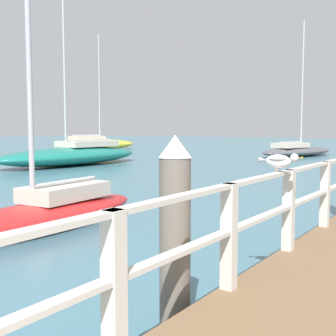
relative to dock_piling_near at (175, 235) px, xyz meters
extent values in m
cube|color=beige|center=(0.38, -1.25, -0.02)|extent=(0.12, 0.12, 0.97)
cube|color=beige|center=(0.38, 0.31, -0.02)|extent=(0.12, 0.12, 0.97)
cube|color=beige|center=(0.38, 1.87, -0.02)|extent=(0.12, 0.12, 0.97)
cube|color=beige|center=(0.38, 3.42, -0.02)|extent=(0.12, 0.12, 0.97)
cylinder|color=#6B6056|center=(0.00, 0.00, -0.11)|extent=(0.28, 0.28, 1.61)
cone|color=white|center=(0.00, 0.00, 0.79)|extent=(0.29, 0.29, 0.20)
ellipsoid|color=white|center=(0.38, 1.49, 0.59)|extent=(0.30, 0.18, 0.15)
sphere|color=white|center=(0.55, 1.52, 0.63)|extent=(0.09, 0.09, 0.09)
cone|color=gold|center=(0.62, 1.53, 0.63)|extent=(0.05, 0.03, 0.02)
cone|color=#939399|center=(0.21, 1.45, 0.60)|extent=(0.09, 0.08, 0.07)
ellipsoid|color=#939399|center=(0.38, 1.49, 0.61)|extent=(0.25, 0.22, 0.04)
cylinder|color=tan|center=(0.37, 1.51, 0.49)|extent=(0.01, 0.01, 0.05)
cylinder|color=tan|center=(0.37, 1.46, 0.49)|extent=(0.01, 0.01, 0.05)
ellipsoid|color=#197266|center=(-14.36, 12.29, -0.47)|extent=(2.84, 8.72, 0.89)
cylinder|color=#B2B2B7|center=(-14.37, 11.85, 4.03)|extent=(0.10, 0.10, 8.10)
cylinder|color=#B2B2B7|center=(-14.35, 13.37, 0.33)|extent=(0.12, 3.04, 0.08)
cube|color=beige|center=(-14.35, 13.33, 0.13)|extent=(1.57, 3.14, 0.30)
ellipsoid|color=gold|center=(-23.57, 23.57, -0.46)|extent=(4.21, 7.80, 0.89)
cylinder|color=#B2B2B7|center=(-23.49, 23.93, 4.23)|extent=(0.10, 0.10, 8.50)
cylinder|color=#B2B2B7|center=(-23.78, 22.67, 0.33)|extent=(0.66, 2.54, 0.08)
cube|color=beige|center=(-23.77, 22.71, 0.13)|extent=(2.02, 2.93, 0.30)
ellipsoid|color=red|center=(-4.55, 2.29, -0.70)|extent=(2.05, 5.16, 0.43)
cylinder|color=#B2B2B7|center=(-4.53, 2.03, 2.32)|extent=(0.10, 0.10, 5.60)
cylinder|color=#B2B2B7|center=(-4.60, 2.91, -0.13)|extent=(0.22, 1.77, 0.08)
cube|color=beige|center=(-4.60, 2.89, -0.33)|extent=(1.06, 1.88, 0.30)
ellipsoid|color=#4C4C51|center=(-7.38, 25.54, -0.62)|extent=(3.83, 7.42, 0.58)
cylinder|color=#B2B2B7|center=(-7.30, 25.88, 3.73)|extent=(0.10, 0.10, 8.13)
cylinder|color=#B2B2B7|center=(-7.58, 24.68, 0.02)|extent=(0.64, 2.43, 0.08)
cube|color=beige|center=(-7.58, 24.71, -0.18)|extent=(1.82, 2.78, 0.30)
camera|label=1|loc=(2.17, -3.25, 0.96)|focal=47.57mm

